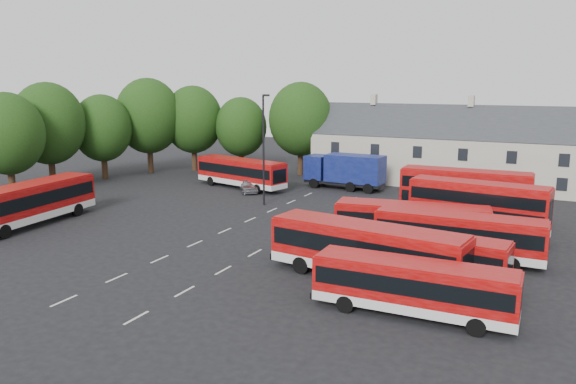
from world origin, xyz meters
name	(u,v)px	position (x,y,z in m)	size (l,w,h in m)	color
ground	(211,237)	(0.00, 0.00, 0.00)	(140.00, 140.00, 0.00)	black
lane_markings	(252,234)	(2.50, 2.00, 0.01)	(5.15, 33.80, 0.01)	beige
treeline	(155,123)	(-20.74, 19.36, 6.68)	(29.92, 32.59, 12.01)	black
terrace_houses	(468,152)	(14.00, 30.00, 3.86)	(35.70, 7.13, 10.06)	beige
bus_row_a	(413,284)	(17.30, -7.66, 1.70)	(10.03, 2.50, 2.82)	silver
bus_row_b	(367,247)	(13.53, -3.67, 2.01)	(12.10, 4.20, 3.35)	silver
bus_row_c	(423,251)	(16.44, -1.95, 1.68)	(10.04, 3.14, 2.79)	silver
bus_row_d	(459,233)	(17.72, 2.70, 1.84)	(10.83, 2.61, 3.06)	silver
bus_row_e	(412,221)	(14.15, 4.52, 1.83)	(11.01, 4.12, 3.04)	silver
bus_dd_south	(478,205)	(17.99, 9.30, 2.37)	(10.34, 3.52, 4.16)	silver
bus_dd_north	(465,192)	(16.31, 13.84, 2.46)	(10.57, 2.60, 4.32)	silver
bus_west	(30,200)	(-15.16, -3.48, 2.07)	(3.88, 12.38, 3.44)	silver
bus_north	(241,171)	(-8.14, 18.06, 1.92)	(11.57, 5.22, 3.19)	silver
box_truck	(345,170)	(2.36, 22.60, 2.14)	(8.83, 3.20, 3.80)	black
silver_car	(249,185)	(-6.26, 16.52, 0.71)	(1.67, 4.14, 1.41)	#ABAEB3
lamppost	(264,147)	(-1.71, 11.62, 5.56)	(0.71, 0.27, 10.41)	black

